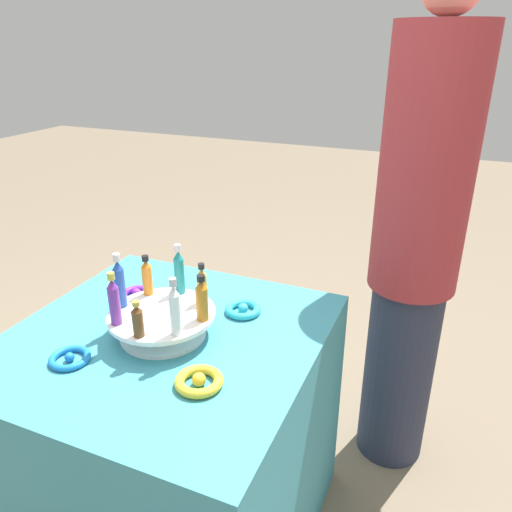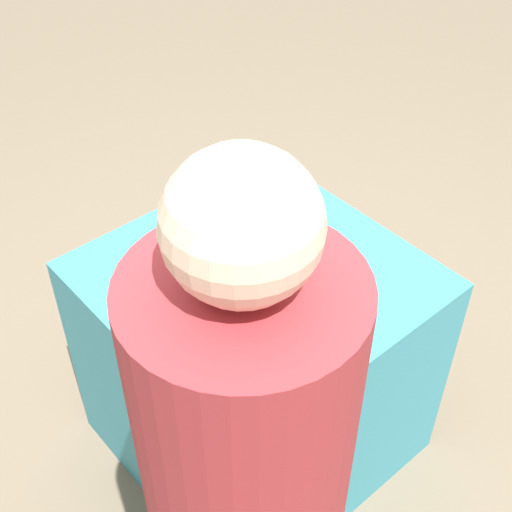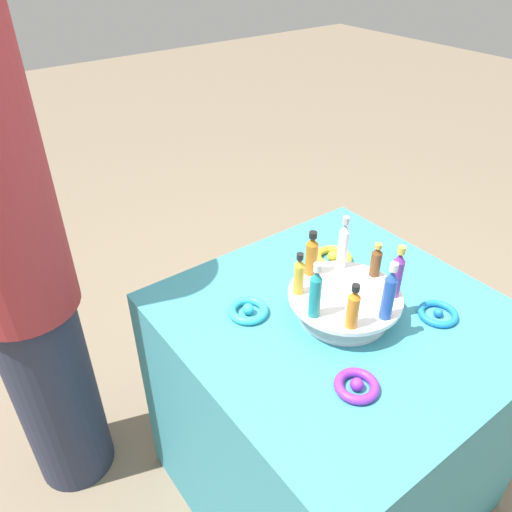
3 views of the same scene
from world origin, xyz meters
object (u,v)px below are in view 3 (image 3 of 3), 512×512
bottle_teal (315,292)px  bottle_brown (376,261)px  bottle_clear (343,244)px  ribbon_bow_blue (438,314)px  bottle_amber (312,255)px  bottle_gold (299,275)px  display_stand (344,303)px  ribbon_bow_purple (357,386)px  ribbon_bow_teal (248,310)px  person_figure (12,262)px  ribbon_bow_gold (333,257)px  bottle_purple (397,274)px  bottle_orange (353,308)px  bottle_blue (389,293)px

bottle_teal → bottle_brown: bottle_teal is taller
bottle_clear → ribbon_bow_blue: bearing=116.0°
bottle_amber → bottle_gold: 0.09m
display_stand → bottle_teal: bearing=5.8°
bottle_gold → ribbon_bow_purple: bearing=77.7°
ribbon_bow_purple → ribbon_bow_teal: bearing=-82.9°
bottle_teal → bottle_clear: 0.21m
ribbon_bow_teal → person_figure: size_ratio=0.06×
bottle_clear → ribbon_bow_gold: bearing=-126.6°
bottle_purple → bottle_gold: bottle_purple is taller
bottle_orange → bottle_gold: 0.16m
ribbon_bow_gold → ribbon_bow_purple: bearing=52.1°
bottle_brown → bottle_clear: bearing=-61.7°
ribbon_bow_blue → ribbon_bow_purple: bearing=7.1°
bottle_blue → bottle_clear: bottle_blue is taller
person_figure → bottle_purple: bearing=0.3°
bottle_orange → bottle_amber: (-0.06, -0.20, 0.00)m
display_stand → bottle_brown: (-0.11, -0.01, 0.07)m
bottle_teal → bottle_purple: (-0.20, 0.06, -0.00)m
ribbon_bow_blue → bottle_brown: bearing=-65.1°
ribbon_bow_purple → ribbon_bow_teal: (0.04, -0.33, 0.00)m
bottle_orange → ribbon_bow_purple: (0.07, 0.10, -0.11)m
ribbon_bow_purple → ribbon_bow_gold: (-0.29, -0.37, 0.00)m
bottle_teal → ribbon_bow_teal: size_ratio=1.41×
bottle_blue → bottle_purple: size_ratio=1.08×
bottle_teal → ribbon_bow_teal: bottle_teal is taller
ribbon_bow_teal → person_figure: bearing=-43.5°
bottle_blue → person_figure: bearing=-46.7°
bottle_brown → ribbon_bow_blue: bottle_brown is taller
bottle_brown → bottle_clear: bottle_clear is taller
bottle_clear → ribbon_bow_purple: 0.37m
display_stand → ribbon_bow_blue: size_ratio=2.81×
display_stand → bottle_gold: (0.09, -0.07, 0.08)m
bottle_orange → person_figure: bearing=-49.7°
bottle_orange → bottle_brown: 0.21m
ribbon_bow_blue → bottle_orange: bearing=-12.3°
display_stand → ribbon_bow_purple: size_ratio=2.88×
bottle_purple → person_figure: size_ratio=0.08×
ribbon_bow_purple → bottle_amber: bearing=-114.0°
bottle_teal → ribbon_bow_gold: (-0.26, -0.20, -0.12)m
display_stand → bottle_purple: bearing=140.8°
bottle_gold → ribbon_bow_blue: bottle_gold is taller
bottle_amber → bottle_gold: bearing=28.3°
bottle_blue → bottle_orange: bearing=-16.7°
bottle_clear → bottle_gold: 0.16m
bottle_clear → ribbon_bow_purple: (0.22, 0.28, -0.13)m
bottle_blue → ribbon_bow_teal: (0.20, -0.26, -0.13)m
bottle_amber → person_figure: 0.75m
bottle_blue → person_figure: size_ratio=0.09×
bottle_teal → ribbon_bow_blue: bottle_teal is taller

